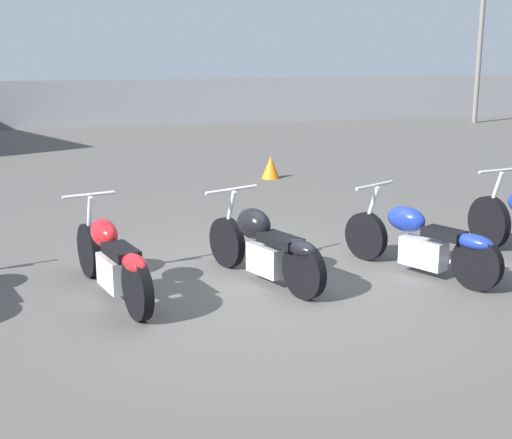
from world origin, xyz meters
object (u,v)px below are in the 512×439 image
Objects in this scene: motorcycle_slot_3 at (422,241)px; traffic_cone_near at (271,167)px; motorcycle_slot_2 at (265,246)px; motorcycle_slot_1 at (113,260)px.

motorcycle_slot_3 reaches higher than traffic_cone_near.
motorcycle_slot_2 reaches higher than motorcycle_slot_3.
traffic_cone_near is at bearing 50.58° from motorcycle_slot_2.
motorcycle_slot_2 is at bearing -12.86° from motorcycle_slot_1.
motorcycle_slot_1 is 1.64m from motorcycle_slot_2.
motorcycle_slot_1 is 3.41m from motorcycle_slot_3.
motorcycle_slot_3 is (3.41, -0.06, -0.02)m from motorcycle_slot_1.
motorcycle_slot_1 reaches higher than motorcycle_slot_3.
motorcycle_slot_1 is 4.67× the size of traffic_cone_near.
traffic_cone_near is (1.62, 5.92, -0.20)m from motorcycle_slot_2.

